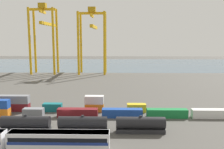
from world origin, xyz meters
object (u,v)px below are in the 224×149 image
object	(u,v)px
passenger_train	(7,139)
gantry_crane_west	(45,32)
freight_tank_row	(83,124)
shipping_container_5	(122,113)
shipping_container_3	(34,112)
shipping_container_15	(136,108)
gantry_crane_central	(93,33)

from	to	relation	value
passenger_train	gantry_crane_west	xyz separation A→B (m)	(-24.97, 114.83, 25.86)
freight_tank_row	gantry_crane_west	xyz separation A→B (m)	(-40.02, 105.25, 25.91)
passenger_train	shipping_container_5	size ratio (longest dim) A/B	3.65
freight_tank_row	shipping_container_5	size ratio (longest dim) A/B	3.42
freight_tank_row	gantry_crane_west	size ratio (longest dim) A/B	0.90
freight_tank_row	gantry_crane_west	world-z (taller)	gantry_crane_west
shipping_container_3	gantry_crane_west	distance (m)	99.88
shipping_container_3	shipping_container_15	size ratio (longest dim) A/B	1.00
passenger_train	gantry_crane_central	xyz separation A→B (m)	(7.27, 115.03, 24.56)
gantry_crane_central	gantry_crane_west	bearing A→B (deg)	-179.65
passenger_train	gantry_crane_central	world-z (taller)	gantry_crane_central
passenger_train	shipping_container_15	xyz separation A→B (m)	(29.99, 27.10, -0.84)
shipping_container_3	shipping_container_5	size ratio (longest dim) A/B	0.50
shipping_container_3	gantry_crane_west	size ratio (longest dim) A/B	0.13
shipping_container_5	shipping_container_15	bearing A→B (deg)	49.87
shipping_container_15	gantry_crane_central	size ratio (longest dim) A/B	0.14
shipping_container_3	gantry_crane_west	world-z (taller)	gantry_crane_west
freight_tank_row	shipping_container_3	distance (m)	20.49
gantry_crane_central	passenger_train	bearing A→B (deg)	-93.62
shipping_container_15	shipping_container_5	bearing A→B (deg)	-130.13
shipping_container_5	shipping_container_15	size ratio (longest dim) A/B	2.00
shipping_container_5	gantry_crane_central	size ratio (longest dim) A/B	0.28
passenger_train	shipping_container_15	world-z (taller)	passenger_train
gantry_crane_west	gantry_crane_central	world-z (taller)	gantry_crane_west
shipping_container_3	passenger_train	bearing A→B (deg)	-85.67
gantry_crane_west	shipping_container_15	bearing A→B (deg)	-57.93
shipping_container_3	shipping_container_5	distance (m)	26.87
freight_tank_row	gantry_crane_west	distance (m)	115.54
shipping_container_15	gantry_crane_west	world-z (taller)	gantry_crane_west
shipping_container_3	shipping_container_15	bearing A→B (deg)	10.11
shipping_container_3	gantry_crane_central	bearing A→B (deg)	84.57
shipping_container_3	shipping_container_5	bearing A→B (deg)	0.00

